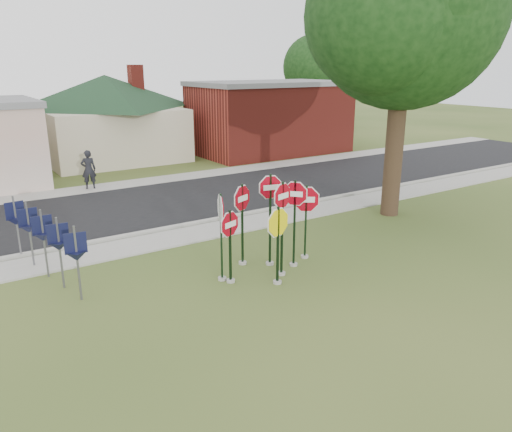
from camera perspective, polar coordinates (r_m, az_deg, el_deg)
ground at (r=13.67m, az=4.43°, el=-8.29°), size 120.00×120.00×0.00m
sidewalk_near at (r=18.00m, az=-6.29°, el=-1.91°), size 60.00×1.60×0.06m
road at (r=21.94m, az=-11.67°, el=1.27°), size 60.00×7.00×0.04m
sidewalk_far at (r=25.88m, az=-15.25°, el=3.42°), size 60.00×1.60×0.06m
curb at (r=18.84m, az=-7.68°, el=-0.97°), size 60.00×0.20×0.14m
stop_sign_center at (r=13.90m, az=3.01°, el=-0.00°), size 0.96×0.30×2.85m
stop_sign_yellow at (r=13.44m, az=2.52°, el=-2.22°), size 1.09×0.26×2.32m
stop_sign_left at (r=13.56m, az=-2.99°, el=-2.54°), size 0.93×0.35×2.18m
stop_sign_right at (r=14.60m, az=4.45°, el=0.49°), size 0.66×0.77×2.74m
stop_sign_back_right at (r=14.62m, az=1.64°, el=0.97°), size 0.95×0.24×2.90m
stop_sign_back_left at (r=14.70m, az=-1.59°, el=0.34°), size 0.98×0.45×2.60m
stop_sign_far_right at (r=15.30m, az=5.73°, el=0.51°), size 0.92×0.64×2.45m
stop_sign_far_left at (r=13.61m, az=-4.02°, el=-1.05°), size 0.36×0.99×2.61m
route_sign_row at (r=15.13m, az=-23.13°, el=-2.14°), size 1.43×4.63×2.00m
building_house at (r=33.24m, az=-16.73°, el=12.51°), size 11.60×11.60×6.20m
building_brick at (r=34.56m, az=1.59°, el=11.28°), size 10.20×6.20×4.75m
oak_tree at (r=20.19m, az=16.71°, el=21.59°), size 10.72×10.12×11.26m
bg_tree_right at (r=46.43m, az=6.70°, el=16.55°), size 5.60×5.60×8.40m
pedestrian at (r=25.27m, az=-18.59°, el=5.06°), size 0.76×0.58×1.87m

